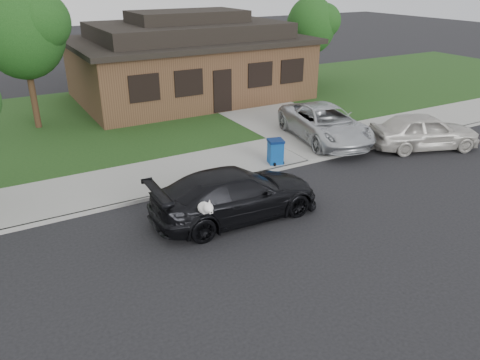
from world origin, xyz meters
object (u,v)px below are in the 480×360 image
minivan (325,123)px  white_compact (424,131)px  recycling_bin (275,151)px  sedan (236,194)px

minivan → white_compact: 3.97m
white_compact → recycling_bin: white_compact is taller
sedan → minivan: (6.46, 3.93, 0.12)m
minivan → white_compact: size_ratio=1.18×
sedan → recycling_bin: (3.21, 2.76, -0.15)m
minivan → recycling_bin: minivan is taller
white_compact → recycling_bin: size_ratio=4.78×
sedan → white_compact: bearing=-80.6°
minivan → recycling_bin: 3.47m
minivan → recycling_bin: (-3.25, -1.17, -0.27)m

